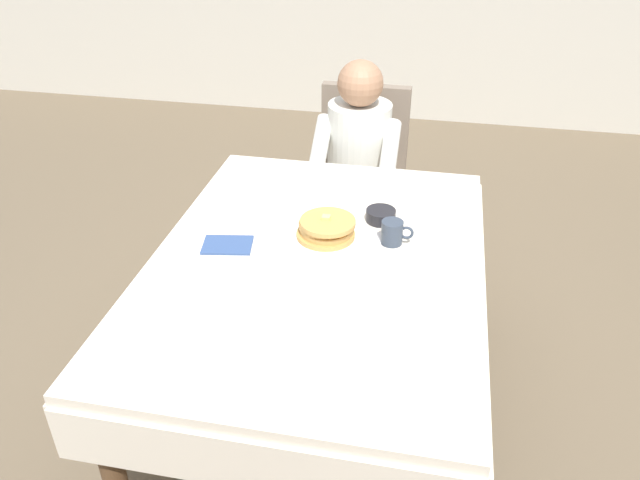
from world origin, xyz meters
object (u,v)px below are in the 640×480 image
Objects in this scene: dining_table_main at (317,280)px; syrup_pitcher at (277,211)px; plate_breakfast at (326,238)px; cup_coffee at (393,232)px; spoon_near_edge at (322,292)px; fork_left_of_plate at (272,236)px; diner_person at (357,156)px; chair_diner at (361,168)px; bowl_butter at (381,215)px; knife_right_of_plate at (379,248)px; breakfast_stack at (326,228)px.

syrup_pitcher is at bearing 130.75° from dining_table_main.
syrup_pitcher reaches higher than plate_breakfast.
plate_breakfast is at bearing -173.88° from cup_coffee.
cup_coffee is 0.44m from syrup_pitcher.
fork_left_of_plate is at bearing 127.55° from spoon_near_edge.
chair_diner is at bearing -90.00° from diner_person.
diner_person is 0.75m from bowl_butter.
chair_diner reaches higher than cup_coffee.
syrup_pitcher is at bearing 76.75° from diner_person.
cup_coffee is at bearing -10.27° from syrup_pitcher.
knife_right_of_plate is (0.21, -0.91, 0.07)m from diner_person.
cup_coffee is 0.75× the size of spoon_near_edge.
dining_table_main is 1.18m from chair_diner.
bowl_butter is 0.61× the size of fork_left_of_plate.
fork_left_of_plate is (-0.17, -1.07, 0.21)m from chair_diner.
syrup_pitcher reaches higher than dining_table_main.
fork_left_of_plate is at bearing -174.50° from breakfast_stack.
breakfast_stack is (0.01, 0.12, 0.14)m from dining_table_main.
diner_person is 0.93m from fork_left_of_plate.
breakfast_stack is at bearing 77.70° from knife_right_of_plate.
plate_breakfast is at bearing 90.94° from chair_diner.
dining_table_main is 7.62× the size of knife_right_of_plate.
diner_person is 14.00× the size of syrup_pitcher.
fork_left_of_plate is (-0.19, -0.02, -0.05)m from breakfast_stack.
plate_breakfast is at bearing 96.68° from spoon_near_edge.
fork_left_of_plate is 0.38m from knife_right_of_plate.
cup_coffee is at bearing 105.94° from diner_person.
dining_table_main is 0.31m from cup_coffee.
cup_coffee is 1.03× the size of bowl_butter.
cup_coffee is (0.23, 0.02, 0.03)m from plate_breakfast.
fork_left_of_plate is at bearing 83.22° from knife_right_of_plate.
diner_person is at bearing -13.91° from fork_left_of_plate.
bowl_butter is (0.19, -0.72, 0.09)m from diner_person.
chair_diner is 3.32× the size of plate_breakfast.
knife_right_of_plate is at bearing 102.80° from diner_person.
dining_table_main is 0.21m from spoon_near_edge.
bowl_butter is at bearing 44.57° from plate_breakfast.
spoon_near_edge is at bearing 146.74° from knife_right_of_plate.
cup_coffee is at bearing -68.55° from bowl_butter.
plate_breakfast is 0.31m from spoon_near_edge.
dining_table_main is at bearing -122.56° from fork_left_of_plate.
chair_diner is 1.07m from plate_breakfast.
bowl_butter is at bearing -65.50° from fork_left_of_plate.
bowl_butter is at bearing 58.07° from dining_table_main.
knife_right_of_plate is at bearing 61.43° from spoon_near_edge.
bowl_butter is 0.38m from syrup_pitcher.
syrup_pitcher is at bearing 152.71° from breakfast_stack.
chair_diner is 8.45× the size of bowl_butter.
syrup_pitcher reaches higher than knife_right_of_plate.
plate_breakfast is 2.55× the size of bowl_butter.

